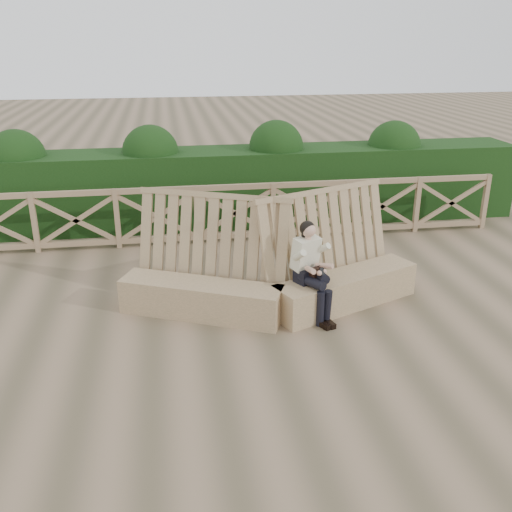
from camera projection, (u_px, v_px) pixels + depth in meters
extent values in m
plane|color=brown|center=(268.00, 329.00, 7.57)|extent=(60.00, 60.00, 0.00)
cube|color=olive|center=(201.00, 299.00, 7.89)|extent=(2.26, 1.39, 0.48)
cube|color=olive|center=(207.00, 253.00, 7.92)|extent=(2.24, 1.35, 1.60)
cube|color=olive|center=(345.00, 289.00, 8.17)|extent=(2.27, 1.35, 0.48)
cube|color=olive|center=(335.00, 246.00, 8.17)|extent=(2.25, 1.31, 1.60)
cube|color=black|center=(307.00, 275.00, 7.80)|extent=(0.39, 0.36, 0.20)
cube|color=beige|center=(306.00, 253.00, 7.73)|extent=(0.44, 0.39, 0.47)
sphere|color=tan|center=(309.00, 230.00, 7.57)|extent=(0.25, 0.25, 0.19)
sphere|color=black|center=(307.00, 228.00, 7.58)|extent=(0.28, 0.28, 0.21)
cylinder|color=black|center=(312.00, 282.00, 7.62)|extent=(0.31, 0.43, 0.13)
cylinder|color=black|center=(319.00, 275.00, 7.69)|extent=(0.31, 0.43, 0.15)
cylinder|color=black|center=(320.00, 309.00, 7.59)|extent=(0.14, 0.14, 0.48)
cylinder|color=black|center=(327.00, 307.00, 7.63)|extent=(0.14, 0.14, 0.48)
cube|color=black|center=(324.00, 325.00, 7.60)|extent=(0.17, 0.23, 0.07)
cube|color=black|center=(330.00, 323.00, 7.64)|extent=(0.17, 0.23, 0.07)
cube|color=black|center=(316.00, 272.00, 7.66)|extent=(0.21, 0.18, 0.12)
cube|color=black|center=(323.00, 272.00, 7.52)|extent=(0.09, 0.10, 0.11)
cube|color=#846D4D|center=(235.00, 187.00, 10.40)|extent=(10.10, 0.07, 0.10)
cube|color=#846D4D|center=(235.00, 235.00, 10.74)|extent=(10.10, 0.07, 0.10)
cube|color=black|center=(228.00, 187.00, 11.61)|extent=(12.00, 1.20, 1.50)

